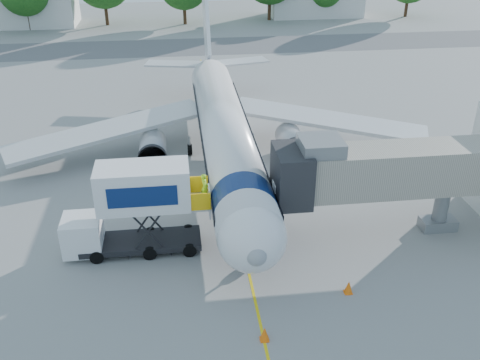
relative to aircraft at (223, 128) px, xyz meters
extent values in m
plane|color=gray|center=(0.00, -4.12, -2.95)|extent=(160.00, 160.00, 0.00)
cube|color=yellow|center=(0.00, -4.12, -2.94)|extent=(0.15, 70.00, 0.01)
cube|color=#59595B|center=(0.00, 37.88, -2.94)|extent=(120.00, 10.00, 0.01)
cylinder|color=white|center=(0.00, -1.12, 0.05)|extent=(3.70, 28.00, 3.70)
sphere|color=white|center=(0.00, -15.12, 0.05)|extent=(3.70, 3.70, 3.70)
sphere|color=gray|center=(0.00, -16.67, 0.05)|extent=(1.10, 1.10, 1.10)
cone|color=white|center=(0.00, 15.88, 0.05)|extent=(3.70, 6.00, 3.70)
cube|color=white|center=(0.00, 16.88, 4.25)|extent=(0.35, 7.26, 8.29)
cube|color=silver|center=(9.00, 2.38, -0.65)|extent=(16.17, 9.32, 1.42)
cube|color=silver|center=(-9.00, 2.38, -0.65)|extent=(16.17, 9.32, 1.42)
cylinder|color=#999BA0|center=(5.50, 0.38, -1.65)|extent=(2.10, 3.60, 2.10)
cylinder|color=#999BA0|center=(-5.50, 0.38, -1.65)|extent=(2.10, 3.60, 2.10)
cube|color=black|center=(0.00, -15.42, 0.50)|extent=(2.60, 1.39, 0.81)
cylinder|color=#0B2053|center=(0.00, -12.12, 0.05)|extent=(3.73, 2.00, 3.73)
cylinder|color=silver|center=(0.00, -13.62, -2.20)|extent=(0.16, 0.16, 1.50)
cylinder|color=black|center=(0.00, -13.62, -2.63)|extent=(0.25, 0.64, 0.64)
cylinder|color=black|center=(2.60, 1.88, -2.50)|extent=(0.35, 0.90, 0.90)
cylinder|color=black|center=(-2.60, 1.88, -2.50)|extent=(0.35, 0.90, 0.90)
cube|color=#A8A090|center=(9.00, -11.12, 1.45)|extent=(13.60, 2.60, 2.80)
cube|color=black|center=(2.90, -11.12, 1.45)|extent=(2.00, 3.20, 3.20)
cube|color=slate|center=(4.50, -11.12, 3.25)|extent=(2.40, 2.40, 0.80)
cylinder|color=slate|center=(12.50, -11.12, -1.45)|extent=(0.90, 0.90, 3.00)
cube|color=slate|center=(12.50, -11.12, -2.60)|extent=(2.20, 1.20, 0.70)
cylinder|color=black|center=(11.60, -11.12, -2.60)|extent=(0.30, 0.70, 0.70)
cylinder|color=black|center=(13.40, -11.12, -2.60)|extent=(0.30, 0.70, 0.70)
cube|color=black|center=(-6.00, -11.12, -2.40)|extent=(7.00, 2.30, 0.35)
cube|color=white|center=(-9.30, -11.12, -1.60)|extent=(2.20, 2.20, 2.10)
cube|color=black|center=(-9.30, -11.12, -1.15)|extent=(1.90, 2.10, 0.70)
cube|color=white|center=(-5.60, -11.12, 1.30)|extent=(5.20, 2.40, 2.50)
cube|color=#0B2053|center=(-5.60, -12.34, 1.30)|extent=(3.80, 0.04, 1.20)
cube|color=silver|center=(-2.45, -11.12, 0.10)|extent=(1.10, 2.20, 0.10)
cube|color=yellow|center=(-2.45, -12.17, 0.65)|extent=(1.10, 0.06, 1.10)
cube|color=yellow|center=(-2.45, -10.07, 0.65)|extent=(1.10, 0.06, 1.10)
cylinder|color=black|center=(-3.20, -12.17, -2.55)|extent=(0.80, 0.25, 0.80)
cylinder|color=black|center=(-3.20, -10.07, -2.55)|extent=(0.80, 0.25, 0.80)
cylinder|color=black|center=(-8.50, -12.17, -2.55)|extent=(0.80, 0.25, 0.80)
cylinder|color=black|center=(-8.50, -10.07, -2.55)|extent=(0.80, 0.25, 0.80)
imported|color=#98E418|center=(-2.15, -11.12, 1.00)|extent=(0.42, 0.63, 1.69)
cube|color=#0B2053|center=(1.29, -21.72, -1.81)|extent=(2.29, 2.07, 0.35)
cylinder|color=black|center=(0.10, -20.74, -2.60)|extent=(0.73, 0.39, 0.69)
cone|color=#FF670D|center=(5.00, -16.49, -2.57)|extent=(0.47, 0.47, 0.75)
cube|color=#FF670D|center=(5.00, -16.49, -2.93)|extent=(0.43, 0.43, 0.04)
cone|color=#FF670D|center=(0.03, -19.32, -2.57)|extent=(0.47, 0.47, 0.75)
cube|color=#FF670D|center=(0.03, -19.32, -2.93)|extent=(0.43, 0.43, 0.04)
cube|color=silver|center=(-28.00, 55.88, -0.45)|extent=(18.00, 8.00, 5.00)
cube|color=silver|center=(22.00, 57.88, -0.45)|extent=(16.00, 7.00, 5.00)
cylinder|color=#382314|center=(-25.88, 52.15, -1.20)|extent=(0.56, 0.56, 3.50)
cylinder|color=#382314|center=(-14.02, 54.38, -0.81)|extent=(0.56, 0.56, 4.28)
cylinder|color=#382314|center=(-1.23, 53.46, -1.06)|extent=(0.56, 0.56, 3.77)
cylinder|color=#382314|center=(13.26, 55.10, -0.83)|extent=(0.56, 0.56, 4.23)
cylinder|color=#382314|center=(22.98, 55.70, -1.57)|extent=(0.56, 0.56, 2.75)
cylinder|color=#382314|center=(37.78, 55.12, -1.08)|extent=(0.56, 0.56, 3.74)
camera|label=1|loc=(-3.48, -37.93, 15.61)|focal=40.00mm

